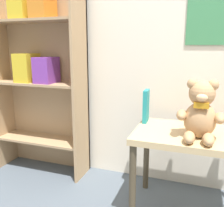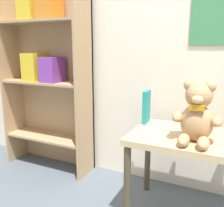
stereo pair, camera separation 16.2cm
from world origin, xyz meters
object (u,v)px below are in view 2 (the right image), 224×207
Objects in this scene: display_table at (192,149)px; bookshelf_side at (47,69)px; book_standing_red at (197,112)px; book_standing_teal at (146,107)px; teddy_bear at (197,115)px.

bookshelf_side is at bearing 168.79° from display_table.
bookshelf_side is 6.71× the size of book_standing_red.
book_standing_teal is (0.87, -0.11, -0.20)m from bookshelf_side.
bookshelf_side reaches higher than book_standing_red.
teddy_bear reaches higher than book_standing_red.
teddy_bear is 1.48× the size of book_standing_red.
book_standing_teal is 0.31m from book_standing_red.
book_standing_red is at bearing -1.86° from book_standing_teal.
display_table is at bearing 105.81° from teddy_bear.
teddy_bear is 1.51× the size of book_standing_teal.
bookshelf_side is 6.85× the size of book_standing_teal.
book_standing_red is (1.18, -0.11, -0.20)m from bookshelf_side.
book_standing_teal reaches higher than display_table.
teddy_bear is at bearing -85.64° from book_standing_red.
display_table is at bearing -23.83° from book_standing_teal.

